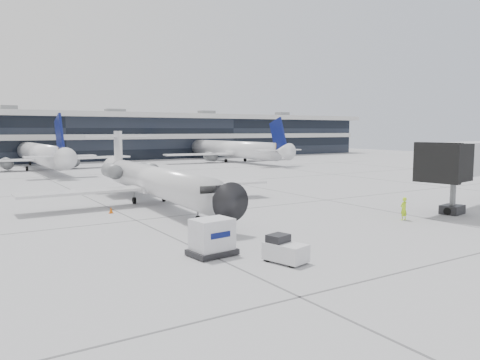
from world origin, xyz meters
TOP-DOWN VIEW (x-y plane):
  - ground at (0.00, 0.00)m, footprint 220.00×220.00m
  - terminal at (0.00, 82.00)m, footprint 170.00×22.00m
  - bg_jet_center at (-8.00, 55.00)m, footprint 32.00×40.00m
  - bg_jet_right at (32.00, 55.00)m, footprint 32.00×40.00m
  - regional_jet at (-5.83, 6.87)m, footprint 24.11×30.07m
  - ramp_worker at (7.83, -11.10)m, footprint 0.66×0.44m
  - baggage_tug at (-7.29, -15.43)m, footprint 1.87×2.52m
  - cargo_uld at (-9.92, -12.19)m, footprint 2.69×2.10m
  - traffic_cone at (-10.70, 4.18)m, footprint 0.44×0.44m

SIDE VIEW (x-z plane):
  - ground at x=0.00m, z-range 0.00..0.00m
  - bg_jet_center at x=-8.00m, z-range -4.80..4.80m
  - bg_jet_right at x=32.00m, z-range -4.80..4.80m
  - traffic_cone at x=-10.70m, z-range -0.01..0.53m
  - baggage_tug at x=-7.29m, z-range -0.07..1.36m
  - ramp_worker at x=7.83m, z-range 0.00..1.81m
  - cargo_uld at x=-9.92m, z-range 0.01..2.06m
  - regional_jet at x=-5.83m, z-range -1.10..5.84m
  - terminal at x=0.00m, z-range 0.00..10.00m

